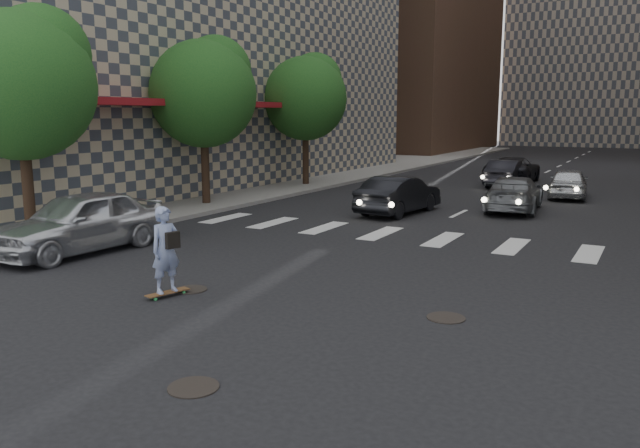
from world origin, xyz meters
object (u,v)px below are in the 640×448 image
at_px(traffic_car_e, 505,173).
at_px(tree_c, 308,95).
at_px(tree_b, 206,89).
at_px(silver_sedan, 80,222).
at_px(skateboarder, 166,250).
at_px(traffic_car_c, 512,170).
at_px(traffic_car_d, 568,183).
at_px(traffic_car_b, 514,194).
at_px(traffic_car_a, 399,195).
at_px(tree_a, 25,79).

bearing_deg(traffic_car_e, tree_c, 25.89).
height_order(tree_b, tree_c, same).
bearing_deg(silver_sedan, skateboarder, -19.70).
bearing_deg(silver_sedan, tree_b, 108.94).
bearing_deg(traffic_car_c, traffic_car_d, 122.47).
relative_size(traffic_car_d, traffic_car_e, 0.95).
distance_m(traffic_car_b, traffic_car_d, 5.18).
bearing_deg(traffic_car_e, tree_b, 52.55).
height_order(tree_b, silver_sedan, tree_b).
distance_m(tree_c, traffic_car_c, 11.87).
height_order(traffic_car_a, traffic_car_d, traffic_car_a).
distance_m(traffic_car_a, traffic_car_b, 4.57).
height_order(traffic_car_a, traffic_car_b, traffic_car_a).
height_order(tree_a, traffic_car_c, tree_a).
bearing_deg(tree_c, traffic_car_d, 7.61).
distance_m(traffic_car_c, traffic_car_e, 1.99).
relative_size(tree_b, tree_c, 1.00).
xyz_separation_m(traffic_car_c, traffic_car_e, (0.06, -1.99, -0.02)).
bearing_deg(traffic_car_b, tree_c, -21.87).
bearing_deg(tree_b, tree_a, -90.00).
distance_m(tree_a, tree_c, 16.00).
bearing_deg(tree_b, traffic_car_c, 59.18).
xyz_separation_m(tree_b, traffic_car_a, (7.45, 1.86, -3.94)).
bearing_deg(tree_c, traffic_car_b, -16.87).
xyz_separation_m(tree_a, traffic_car_e, (8.92, 20.86, -3.96)).
xyz_separation_m(traffic_car_b, traffic_car_e, (-2.16, 8.22, 0.01)).
distance_m(tree_a, traffic_car_b, 17.27).
xyz_separation_m(tree_b, traffic_car_e, (8.92, 12.86, -3.96)).
distance_m(tree_a, traffic_car_c, 24.83).
bearing_deg(traffic_car_a, skateboarder, 96.02).
distance_m(traffic_car_b, traffic_car_c, 10.45).
bearing_deg(tree_b, traffic_car_d, 37.96).
bearing_deg(traffic_car_c, tree_a, 67.20).
relative_size(skateboarder, traffic_car_d, 0.47).
bearing_deg(tree_c, skateboarder, -68.31).
relative_size(skateboarder, silver_sedan, 0.38).
xyz_separation_m(traffic_car_d, traffic_car_e, (-3.46, 3.21, 0.01)).
height_order(tree_c, traffic_car_c, tree_c).
distance_m(tree_b, silver_sedan, 9.63).
bearing_deg(traffic_car_b, tree_b, 17.73).
xyz_separation_m(tree_b, traffic_car_d, (12.38, 9.65, -3.98)).
height_order(silver_sedan, traffic_car_d, silver_sedan).
distance_m(tree_b, traffic_car_c, 17.74).
bearing_deg(traffic_car_b, silver_sedan, 51.71).
height_order(traffic_car_b, traffic_car_c, traffic_car_c).
bearing_deg(traffic_car_b, tree_a, 43.77).
relative_size(tree_c, traffic_car_a, 1.55).
distance_m(tree_a, silver_sedan, 4.56).
relative_size(traffic_car_a, traffic_car_d, 1.08).
distance_m(skateboarder, traffic_car_e, 23.45).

